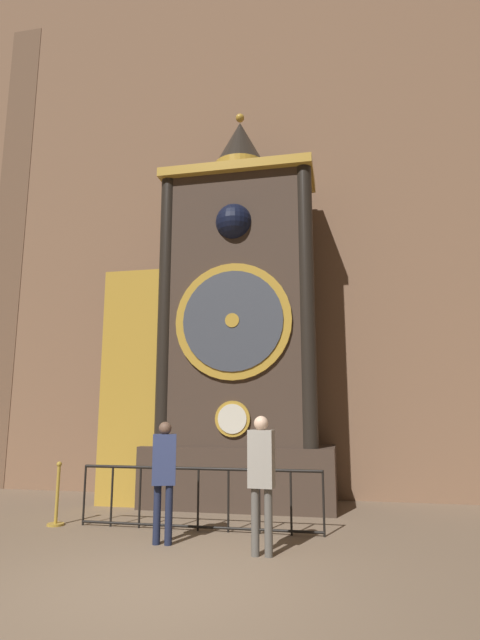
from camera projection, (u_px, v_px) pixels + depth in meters
ground_plane at (141, 590)px, 5.34m from camera, size 28.00×28.00×0.00m
cathedral_back_wall at (244, 197)px, 12.64m from camera, size 24.00×0.32×14.50m
clock_tower at (223, 334)px, 10.79m from camera, size 4.84×1.83×8.76m
railing_fence at (198, 495)px, 8.11m from camera, size 4.07×0.05×0.99m
visitor_near at (164, 470)px, 7.35m from camera, size 0.39×0.32×1.74m
visitor_far at (261, 470)px, 6.78m from camera, size 0.36×0.25×1.83m
stanchion_post at (57, 504)px, 8.44m from camera, size 0.28×0.28×1.04m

